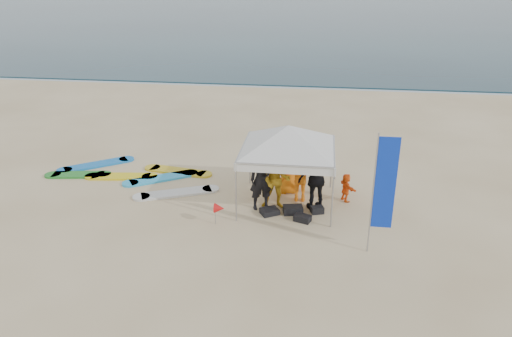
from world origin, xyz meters
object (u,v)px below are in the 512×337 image
at_px(person_black_b, 317,179).
at_px(canopy_tent, 289,126).
at_px(person_black_a, 262,178).
at_px(person_seated, 346,187).
at_px(surfboard_spread, 136,176).
at_px(marker_pennant, 219,208).
at_px(person_yellow, 276,180).
at_px(person_orange_a, 301,173).
at_px(feather_flag, 384,185).
at_px(person_orange_b, 289,167).

distance_m(person_black_b, canopy_tent, 1.75).
xyz_separation_m(person_black_a, person_seated, (2.48, 0.83, -0.52)).
distance_m(person_black_b, surfboard_spread, 6.37).
xyz_separation_m(canopy_tent, marker_pennant, (-1.75, -1.58, -1.96)).
bearing_deg(marker_pennant, person_yellow, 40.71).
relative_size(person_orange_a, canopy_tent, 0.48).
bearing_deg(person_orange_a, marker_pennant, 39.03).
height_order(person_orange_a, canopy_tent, canopy_tent).
bearing_deg(person_black_b, feather_flag, 105.01).
bearing_deg(canopy_tent, person_seated, 12.42).
distance_m(person_orange_b, surfboard_spread, 5.33).
bearing_deg(canopy_tent, feather_flag, -44.90).
bearing_deg(surfboard_spread, person_orange_b, -5.50).
bearing_deg(feather_flag, marker_pennant, 168.23).
bearing_deg(person_yellow, feather_flag, -37.65).
height_order(person_black_b, person_orange_b, person_black_b).
bearing_deg(feather_flag, surfboard_spread, 154.25).
xyz_separation_m(person_seated, marker_pennant, (-3.52, -1.97, 0.05)).
bearing_deg(person_seated, canopy_tent, 74.70).
relative_size(person_black_a, feather_flag, 0.61).
distance_m(person_orange_b, canopy_tent, 1.74).
height_order(feather_flag, marker_pennant, feather_flag).
relative_size(person_black_a, person_yellow, 1.09).
relative_size(person_orange_b, canopy_tent, 0.47).
bearing_deg(person_black_b, canopy_tent, -38.06).
relative_size(person_yellow, surfboard_spread, 0.31).
bearing_deg(person_yellow, surfboard_spread, 161.78).
bearing_deg(person_orange_a, person_black_a, 30.53).
distance_m(person_seated, canopy_tent, 2.70).
xyz_separation_m(person_black_a, person_yellow, (0.41, 0.10, -0.08)).
relative_size(person_orange_a, surfboard_spread, 0.31).
distance_m(person_black_b, person_orange_b, 1.35).
xyz_separation_m(person_black_a, feather_flag, (3.19, -2.02, 0.89)).
distance_m(person_black_a, person_orange_a, 1.30).
height_order(person_orange_b, surfboard_spread, person_orange_b).
bearing_deg(marker_pennant, person_black_a, 47.86).
xyz_separation_m(person_black_b, feather_flag, (1.59, -2.19, 0.90)).
relative_size(person_seated, canopy_tent, 0.24).
height_order(person_black_a, person_seated, person_black_a).
bearing_deg(person_seated, person_black_b, 98.75).
bearing_deg(person_black_a, person_seated, -2.59).
bearing_deg(canopy_tent, person_orange_b, 90.48).
distance_m(person_seated, feather_flag, 3.26).
bearing_deg(person_yellow, person_orange_b, 74.44).
bearing_deg(feather_flag, person_seated, 103.87).
bearing_deg(marker_pennant, person_orange_a, 40.72).
relative_size(person_yellow, person_black_b, 0.92).
xyz_separation_m(person_orange_a, marker_pennant, (-2.13, -1.83, -0.39)).
bearing_deg(person_orange_a, feather_flag, 125.92).
height_order(canopy_tent, marker_pennant, canopy_tent).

